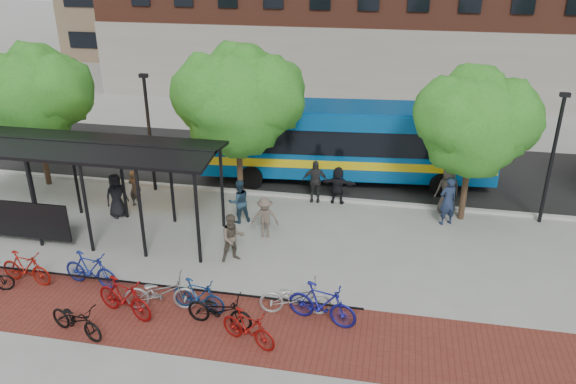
% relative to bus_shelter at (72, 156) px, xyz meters
% --- Properties ---
extents(ground, '(160.00, 160.00, 0.00)m').
position_rel_bus_shelter_xyz_m(ground, '(8.13, 0.48, -3.00)').
color(ground, '#9E9E99').
rests_on(ground, ground).
extents(asphalt_street, '(160.00, 8.00, 0.01)m').
position_rel_bus_shelter_xyz_m(asphalt_street, '(8.13, 8.48, -2.99)').
color(asphalt_street, black).
rests_on(asphalt_street, ground).
extents(curb, '(160.00, 0.25, 0.12)m').
position_rel_bus_shelter_xyz_m(curb, '(8.13, 4.48, -2.94)').
color(curb, '#B7B7B2').
rests_on(curb, ground).
extents(brick_strip, '(24.00, 3.00, 0.01)m').
position_rel_bus_shelter_xyz_m(brick_strip, '(6.13, -4.52, -3.00)').
color(brick_strip, maroon).
rests_on(brick_strip, ground).
extents(bike_rack_rail, '(12.00, 0.05, 0.95)m').
position_rel_bus_shelter_xyz_m(bike_rack_rail, '(4.83, -3.62, -3.00)').
color(bike_rack_rail, black).
rests_on(bike_rack_rail, ground).
extents(bus_shelter, '(10.60, 3.07, 3.60)m').
position_rel_bus_shelter_xyz_m(bus_shelter, '(0.00, 0.00, 0.00)').
color(bus_shelter, black).
rests_on(bus_shelter, ground).
extents(tree_a, '(4.90, 4.00, 6.18)m').
position_rel_bus_shelter_xyz_m(tree_a, '(-3.77, 3.83, 1.24)').
color(tree_a, '#382619').
rests_on(tree_a, ground).
extents(tree_b, '(5.15, 4.20, 6.47)m').
position_rel_bus_shelter_xyz_m(tree_b, '(5.23, 3.83, 1.46)').
color(tree_b, '#382619').
rests_on(tree_b, ground).
extents(tree_c, '(4.66, 3.80, 5.92)m').
position_rel_bus_shelter_xyz_m(tree_c, '(14.22, 3.83, 1.06)').
color(tree_c, '#382619').
rests_on(tree_c, ground).
extents(lamp_post_left, '(0.35, 0.20, 5.12)m').
position_rel_bus_shelter_xyz_m(lamp_post_left, '(1.13, 4.08, -0.25)').
color(lamp_post_left, black).
rests_on(lamp_post_left, ground).
extents(lamp_post_right, '(0.35, 0.20, 5.12)m').
position_rel_bus_shelter_xyz_m(lamp_post_right, '(17.13, 4.08, -0.25)').
color(lamp_post_right, black).
rests_on(lamp_post_right, ground).
extents(bus, '(13.06, 4.01, 3.47)m').
position_rel_bus_shelter_xyz_m(bus, '(9.23, 6.84, -1.01)').
color(bus, '#085199').
rests_on(bus, ground).
extents(bike_1, '(1.89, 0.74, 1.11)m').
position_rel_bus_shelter_xyz_m(bike_1, '(0.13, -3.64, -2.45)').
color(bike_1, maroon).
rests_on(bike_1, ground).
extents(bike_3, '(2.01, 0.87, 1.17)m').
position_rel_bus_shelter_xyz_m(bike_3, '(2.23, -3.38, -2.41)').
color(bike_3, navy).
rests_on(bike_3, ground).
extents(bike_4, '(1.99, 1.20, 0.99)m').
position_rel_bus_shelter_xyz_m(bike_4, '(3.08, -5.71, -2.51)').
color(bike_4, black).
rests_on(bike_4, ground).
extents(bike_5, '(2.11, 1.19, 1.22)m').
position_rel_bus_shelter_xyz_m(bike_5, '(3.99, -4.63, -2.39)').
color(bike_5, maroon).
rests_on(bike_5, ground).
extents(bike_6, '(2.27, 1.18, 1.14)m').
position_rel_bus_shelter_xyz_m(bike_6, '(4.89, -4.12, -2.43)').
color(bike_6, gray).
rests_on(bike_6, ground).
extents(bike_7, '(1.79, 0.79, 1.04)m').
position_rel_bus_shelter_xyz_m(bike_7, '(6.01, -3.99, -2.48)').
color(bike_7, navy).
rests_on(bike_7, ground).
extents(bike_8, '(2.06, 0.95, 1.04)m').
position_rel_bus_shelter_xyz_m(bike_8, '(6.84, -4.56, -2.48)').
color(bike_8, black).
rests_on(bike_8, ground).
extents(bike_9, '(1.81, 1.11, 1.05)m').
position_rel_bus_shelter_xyz_m(bike_9, '(7.84, -5.17, -2.47)').
color(bike_9, maroon).
rests_on(bike_9, ground).
extents(bike_10, '(2.19, 1.02, 1.11)m').
position_rel_bus_shelter_xyz_m(bike_10, '(8.84, -3.58, -2.44)').
color(bike_10, '#A8A9AB').
rests_on(bike_10, ground).
extents(bike_11, '(2.17, 1.09, 1.26)m').
position_rel_bus_shelter_xyz_m(bike_11, '(9.65, -3.85, -2.37)').
color(bike_11, navy).
rests_on(bike_11, ground).
extents(pedestrian_0, '(0.99, 1.04, 1.79)m').
position_rel_bus_shelter_xyz_m(pedestrian_0, '(0.76, 1.36, -2.10)').
color(pedestrian_0, black).
rests_on(pedestrian_0, ground).
extents(pedestrian_1, '(0.64, 0.49, 1.57)m').
position_rel_bus_shelter_xyz_m(pedestrian_1, '(1.05, 2.37, -2.21)').
color(pedestrian_1, '#413B34').
rests_on(pedestrian_1, ground).
extents(pedestrian_2, '(1.07, 1.02, 1.74)m').
position_rel_bus_shelter_xyz_m(pedestrian_2, '(5.63, 1.82, -2.13)').
color(pedestrian_2, '#21394D').
rests_on(pedestrian_2, ground).
extents(pedestrian_3, '(1.06, 0.68, 1.57)m').
position_rel_bus_shelter_xyz_m(pedestrian_3, '(6.89, 0.83, -2.22)').
color(pedestrian_3, brown).
rests_on(pedestrian_3, ground).
extents(pedestrian_4, '(1.09, 0.52, 1.81)m').
position_rel_bus_shelter_xyz_m(pedestrian_4, '(8.21, 4.28, -2.09)').
color(pedestrian_4, '#2B2B2B').
rests_on(pedestrian_4, ground).
extents(pedestrian_5, '(1.49, 0.51, 1.60)m').
position_rel_bus_shelter_xyz_m(pedestrian_5, '(9.17, 4.28, -2.20)').
color(pedestrian_5, black).
rests_on(pedestrian_5, ground).
extents(pedestrian_6, '(1.11, 0.89, 1.97)m').
position_rel_bus_shelter_xyz_m(pedestrian_6, '(13.56, 4.28, -2.01)').
color(pedestrian_6, '#463D38').
rests_on(pedestrian_6, ground).
extents(pedestrian_7, '(0.85, 0.75, 1.96)m').
position_rel_bus_shelter_xyz_m(pedestrian_7, '(13.50, 3.19, -2.02)').
color(pedestrian_7, '#1E2A46').
rests_on(pedestrian_7, ground).
extents(pedestrian_8, '(1.05, 0.99, 1.72)m').
position_rel_bus_shelter_xyz_m(pedestrian_8, '(6.21, -1.02, -2.14)').
color(pedestrian_8, brown).
rests_on(pedestrian_8, ground).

